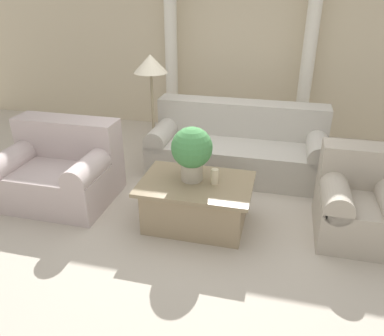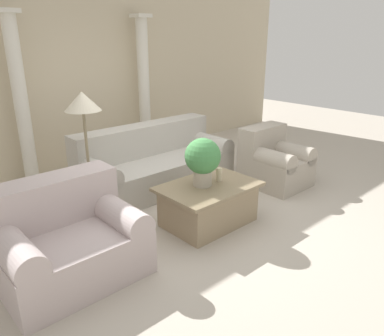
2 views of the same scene
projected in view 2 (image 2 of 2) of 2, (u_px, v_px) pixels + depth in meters
ground_plane at (188, 213)px, 4.78m from camera, size 16.00×16.00×0.00m
wall_back at (78, 70)px, 6.13m from camera, size 10.00×0.06×3.20m
sofa_long at (154, 163)px, 5.55m from camera, size 2.29×0.98×0.90m
loveseat at (66, 238)px, 3.48m from camera, size 1.26×0.98×0.90m
coffee_table at (208, 204)px, 4.46m from camera, size 1.14×0.79×0.49m
potted_plant at (203, 159)px, 4.26m from camera, size 0.42×0.42×0.56m
pillar_candle at (219, 175)px, 4.48m from camera, size 0.07×0.07×0.16m
floor_lamp at (83, 109)px, 4.39m from camera, size 0.43×0.43×1.53m
column_left at (21, 100)px, 5.35m from camera, size 0.28×0.28×2.49m
column_right at (144, 87)px, 6.72m from camera, size 0.28×0.28×2.49m
armchair at (273, 161)px, 5.62m from camera, size 0.80×0.88×0.86m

